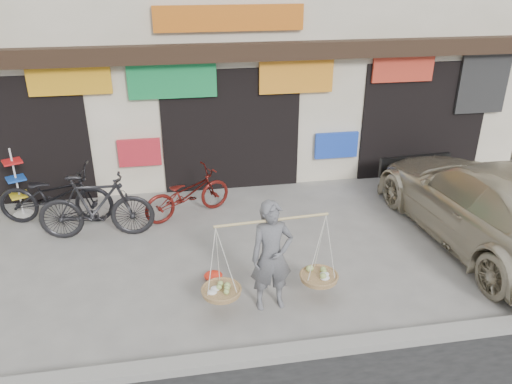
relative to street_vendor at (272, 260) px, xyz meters
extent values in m
plane|color=gray|center=(-0.01, 0.90, -0.80)|extent=(70.00, 70.00, 0.00)
cube|color=gray|center=(-0.01, -1.10, -0.74)|extent=(70.00, 0.25, 0.12)
cube|color=beige|center=(-0.01, 7.40, 2.70)|extent=(14.00, 6.00, 7.00)
cube|color=black|center=(-0.01, 4.25, 2.25)|extent=(14.00, 0.35, 0.35)
cube|color=black|center=(-4.51, 4.65, 0.55)|extent=(3.00, 0.60, 2.70)
cube|color=black|center=(-0.01, 4.65, 0.55)|extent=(3.00, 0.60, 2.70)
cube|color=black|center=(4.49, 4.65, 0.55)|extent=(3.00, 0.60, 2.70)
cube|color=orange|center=(-3.21, 4.32, 1.80)|extent=(1.60, 0.08, 0.60)
cube|color=#168542|center=(-1.21, 4.32, 1.70)|extent=(1.80, 0.08, 0.70)
cube|color=orange|center=(1.39, 4.32, 1.70)|extent=(1.60, 0.08, 0.70)
cube|color=red|center=(3.79, 4.32, 1.80)|extent=(1.40, 0.08, 0.60)
cube|color=#262626|center=(5.79, 4.32, 1.40)|extent=(1.20, 0.08, 1.40)
cube|color=red|center=(-2.01, 4.32, 0.20)|extent=(0.90, 0.08, 0.60)
cube|color=blue|center=(2.39, 4.32, 0.10)|extent=(1.00, 0.08, 0.60)
cube|color=#D06416|center=(-0.01, 4.32, 2.90)|extent=(3.00, 0.08, 0.50)
imported|color=slate|center=(0.00, 0.00, 0.06)|extent=(0.65, 0.45, 1.72)
cylinder|color=tan|center=(0.00, 0.00, 0.65)|extent=(1.65, 0.15, 0.04)
cylinder|color=#9D794B|center=(-0.75, -0.05, -0.42)|extent=(0.56, 0.56, 0.07)
ellipsoid|color=#A5BF66|center=(-0.75, -0.05, -0.36)|extent=(0.39, 0.39, 0.10)
cylinder|color=#9D794B|center=(0.75, 0.05, -0.42)|extent=(0.56, 0.56, 0.07)
ellipsoid|color=#A5BF66|center=(0.75, 0.05, -0.36)|extent=(0.39, 0.39, 0.10)
imported|color=black|center=(-3.62, 3.33, -0.22)|extent=(2.30, 1.06, 1.16)
imported|color=black|center=(-2.77, 2.58, -0.17)|extent=(2.13, 0.71, 1.26)
imported|color=#52120E|center=(-1.08, 3.17, -0.31)|extent=(1.96, 1.35, 0.97)
imported|color=beige|center=(4.21, 1.19, -0.03)|extent=(2.49, 5.41, 1.53)
cube|color=black|center=(4.05, 3.70, -0.25)|extent=(1.70, 0.21, 0.45)
cube|color=silver|center=(4.04, 3.76, -0.35)|extent=(0.45, 0.05, 0.12)
cylinder|color=silver|center=(-4.41, 3.75, -0.78)|extent=(0.40, 0.40, 0.04)
cylinder|color=silver|center=(-4.41, 3.75, -0.08)|extent=(0.04, 0.04, 1.44)
cube|color=yellow|center=(-4.41, 3.75, -0.35)|extent=(0.46, 0.46, 0.04)
cube|color=#194CB2|center=(-4.41, 3.75, 0.01)|extent=(0.46, 0.46, 0.04)
cube|color=red|center=(-4.41, 3.75, 0.37)|extent=(0.46, 0.46, 0.04)
ellipsoid|color=red|center=(-0.80, 0.82, -0.73)|extent=(0.31, 0.25, 0.14)
camera|label=1|loc=(-1.27, -5.99, 3.92)|focal=35.00mm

